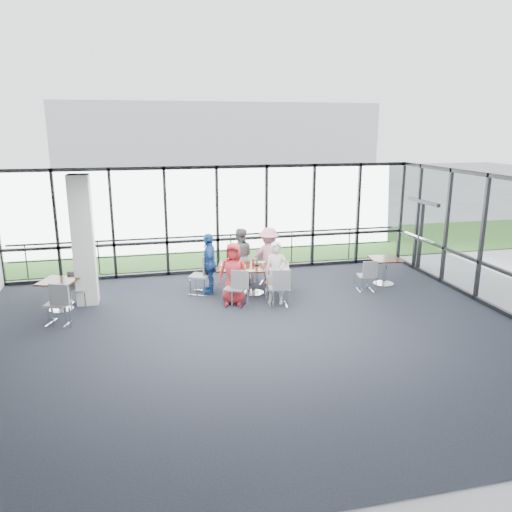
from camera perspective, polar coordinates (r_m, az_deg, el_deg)
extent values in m
cube|color=#1D212B|center=(10.62, -0.06, -9.29)|extent=(12.00, 10.00, 0.02)
cube|color=white|center=(9.77, -0.07, 8.20)|extent=(12.00, 10.00, 0.04)
cube|color=silver|center=(5.65, 11.88, -14.18)|extent=(12.00, 0.10, 3.20)
cube|color=white|center=(14.87, -4.45, 4.14)|extent=(12.00, 0.10, 3.20)
cube|color=white|center=(12.80, 27.10, 0.85)|extent=(0.10, 10.00, 3.20)
cube|color=black|center=(15.88, 18.28, 2.09)|extent=(0.12, 1.60, 2.10)
cube|color=white|center=(12.82, -19.13, 1.67)|extent=(0.50, 0.50, 3.20)
cube|color=slate|center=(20.05, -6.56, 2.10)|extent=(80.00, 70.00, 0.02)
cube|color=#275619|center=(18.11, -5.81, 0.86)|extent=(80.00, 5.00, 0.01)
cube|color=#B9BBBF|center=(41.93, -4.77, 12.80)|extent=(24.00, 10.00, 6.00)
cylinder|color=#2D2D33|center=(15.68, -4.71, 0.57)|extent=(12.00, 0.06, 0.06)
cube|color=#381209|center=(13.03, -0.30, -1.25)|extent=(2.05, 1.45, 0.04)
cylinder|color=silver|center=(13.14, -0.30, -2.82)|extent=(0.12, 0.12, 0.71)
cylinder|color=silver|center=(13.24, -0.30, -4.23)|extent=(0.56, 0.56, 0.03)
cube|color=#381209|center=(12.74, -21.64, -2.68)|extent=(1.01, 1.01, 0.04)
cylinder|color=silver|center=(12.85, -21.48, -4.28)|extent=(0.12, 0.12, 0.71)
cube|color=#381209|center=(14.25, 14.55, -0.34)|extent=(0.87, 0.87, 0.04)
cylinder|color=silver|center=(14.35, 14.45, -1.79)|extent=(0.12, 0.12, 0.71)
imported|color=red|center=(12.31, -2.58, -2.01)|extent=(0.89, 0.74, 1.55)
imported|color=silver|center=(12.32, 2.33, -1.95)|extent=(0.69, 0.62, 1.56)
imported|color=slate|center=(13.86, -1.86, -0.03)|extent=(0.86, 0.64, 1.58)
imported|color=pink|center=(13.83, 1.51, -0.01)|extent=(1.16, 0.91, 1.60)
imported|color=#21509F|center=(13.15, -5.37, -0.84)|extent=(0.60, 0.98, 1.60)
cylinder|color=white|center=(12.71, -2.56, -1.55)|extent=(0.28, 0.28, 0.01)
cylinder|color=white|center=(12.74, 2.02, -1.50)|extent=(0.25, 0.25, 0.01)
cylinder|color=white|center=(13.34, -2.27, -0.77)|extent=(0.28, 0.28, 0.01)
cylinder|color=white|center=(13.32, 1.90, -0.78)|extent=(0.24, 0.24, 0.01)
cylinder|color=white|center=(13.08, -3.58, -1.09)|extent=(0.27, 0.27, 0.01)
cylinder|color=white|center=(12.79, -1.29, -1.17)|extent=(0.06, 0.06, 0.13)
cylinder|color=white|center=(12.82, 0.96, -1.09)|extent=(0.07, 0.07, 0.14)
cylinder|color=white|center=(13.20, -0.12, -0.61)|extent=(0.07, 0.07, 0.15)
cylinder|color=white|center=(12.90, -3.06, -1.04)|extent=(0.06, 0.06, 0.13)
cube|color=silver|center=(12.62, -0.93, -1.67)|extent=(0.37, 0.33, 0.00)
cube|color=silver|center=(12.76, 3.15, -1.51)|extent=(0.34, 0.31, 0.00)
cube|color=silver|center=(13.42, 0.53, -0.69)|extent=(0.30, 0.22, 0.00)
cube|color=black|center=(13.04, 0.10, -1.06)|extent=(0.10, 0.07, 0.04)
cylinder|color=#A41121|center=(13.03, -0.35, -0.75)|extent=(0.06, 0.06, 0.18)
cylinder|color=#2A7D2B|center=(13.05, 0.10, -0.67)|extent=(0.05, 0.05, 0.20)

